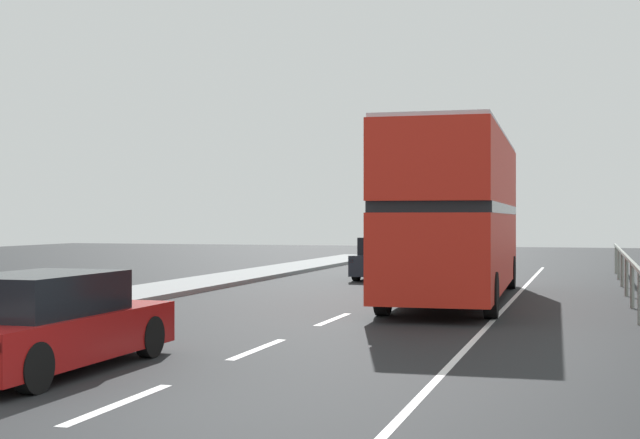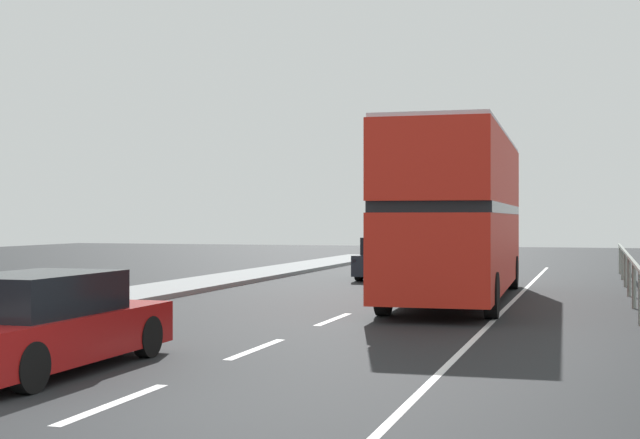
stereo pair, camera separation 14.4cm
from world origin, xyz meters
The scene contains 5 objects.
ground_plane centered at (0.00, 0.00, -0.05)m, with size 74.78×120.00×0.10m, color black.
lane_paint_markings centered at (1.91, 8.46, 0.00)m, with size 3.40×46.00×0.01m.
double_decker_bus_red centered at (1.88, 15.14, 2.30)m, with size 2.94×11.44×4.30m.
hatchback_car_near centered at (-2.07, 2.54, 0.66)m, with size 1.77×4.42×1.38m.
sedan_car_ahead centered at (-1.61, 22.87, 0.70)m, with size 1.91×4.24×1.48m.
Camera 1 is at (5.21, -8.48, 2.15)m, focal length 50.90 mm.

